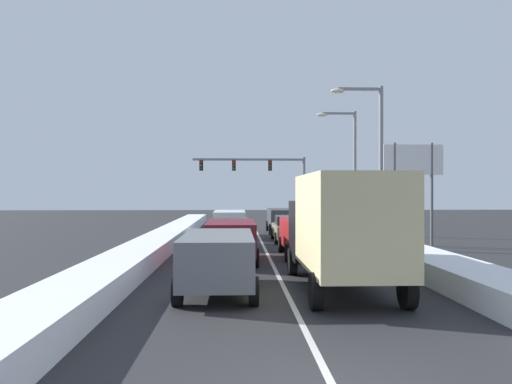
# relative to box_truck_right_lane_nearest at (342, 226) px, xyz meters

# --- Properties ---
(ground_plane) EXTENTS (120.00, 120.00, 0.00)m
(ground_plane) POSITION_rel_box_truck_right_lane_nearest_xyz_m (-1.63, 8.80, -1.90)
(ground_plane) COLOR #28282B
(lane_stripe_between_right_lane_and_center_lane) EXTENTS (0.14, 45.75, 0.01)m
(lane_stripe_between_right_lane_and_center_lane) POSITION_rel_box_truck_right_lane_nearest_xyz_m (-1.63, 12.96, -1.90)
(lane_stripe_between_right_lane_and_center_lane) COLOR silver
(lane_stripe_between_right_lane_and_center_lane) RESTS_ON ground
(snow_bank_right_shoulder) EXTENTS (1.95, 45.75, 0.72)m
(snow_bank_right_shoulder) POSITION_rel_box_truck_right_lane_nearest_xyz_m (3.67, 12.96, -1.54)
(snow_bank_right_shoulder) COLOR white
(snow_bank_right_shoulder) RESTS_ON ground
(snow_bank_left_shoulder) EXTENTS (1.75, 45.75, 0.72)m
(snow_bank_left_shoulder) POSITION_rel_box_truck_right_lane_nearest_xyz_m (-6.93, 12.96, -1.54)
(snow_bank_left_shoulder) COLOR white
(snow_bank_left_shoulder) RESTS_ON ground
(box_truck_right_lane_nearest) EXTENTS (2.53, 7.20, 3.36)m
(box_truck_right_lane_nearest) POSITION_rel_box_truck_right_lane_nearest_xyz_m (0.00, 0.00, 0.00)
(box_truck_right_lane_nearest) COLOR black
(box_truck_right_lane_nearest) RESTS_ON ground
(suv_red_right_lane_second) EXTENTS (2.16, 4.90, 1.67)m
(suv_red_right_lane_second) POSITION_rel_box_truck_right_lane_nearest_xyz_m (0.02, 8.08, -0.88)
(suv_red_right_lane_second) COLOR maroon
(suv_red_right_lane_second) RESTS_ON ground
(sedan_tan_right_lane_third) EXTENTS (2.00, 4.50, 1.51)m
(sedan_tan_right_lane_third) POSITION_rel_box_truck_right_lane_nearest_xyz_m (0.03, 15.05, -1.14)
(sedan_tan_right_lane_third) COLOR #937F60
(sedan_tan_right_lane_third) RESTS_ON ground
(suv_charcoal_right_lane_fourth) EXTENTS (2.16, 4.90, 1.67)m
(suv_charcoal_right_lane_fourth) POSITION_rel_box_truck_right_lane_nearest_xyz_m (0.20, 21.87, -0.88)
(suv_charcoal_right_lane_fourth) COLOR #38383D
(suv_charcoal_right_lane_fourth) RESTS_ON ground
(suv_gray_center_lane_nearest) EXTENTS (2.16, 4.90, 1.67)m
(suv_gray_center_lane_nearest) POSITION_rel_box_truck_right_lane_nearest_xyz_m (-3.58, -0.19, -0.88)
(suv_gray_center_lane_nearest) COLOR slate
(suv_gray_center_lane_nearest) RESTS_ON ground
(suv_maroon_center_lane_second) EXTENTS (2.16, 4.90, 1.67)m
(suv_maroon_center_lane_second) POSITION_rel_box_truck_right_lane_nearest_xyz_m (-3.30, 6.40, -0.88)
(suv_maroon_center_lane_second) COLOR maroon
(suv_maroon_center_lane_second) RESTS_ON ground
(sedan_green_center_lane_third) EXTENTS (2.00, 4.50, 1.51)m
(sedan_green_center_lane_third) POSITION_rel_box_truck_right_lane_nearest_xyz_m (-3.30, 12.22, -1.14)
(sedan_green_center_lane_third) COLOR #1E5633
(sedan_green_center_lane_third) RESTS_ON ground
(suv_white_center_lane_fourth) EXTENTS (2.16, 4.90, 1.67)m
(suv_white_center_lane_fourth) POSITION_rel_box_truck_right_lane_nearest_xyz_m (-3.52, 18.10, -0.88)
(suv_white_center_lane_fourth) COLOR silver
(suv_white_center_lane_fourth) RESTS_ON ground
(traffic_light_gantry) EXTENTS (10.60, 0.47, 6.20)m
(traffic_light_gantry) POSITION_rel_box_truck_right_lane_nearest_xyz_m (-0.45, 33.74, 2.82)
(traffic_light_gantry) COLOR slate
(traffic_light_gantry) RESTS_ON ground
(street_lamp_right_near) EXTENTS (2.66, 0.36, 8.21)m
(street_lamp_right_near) POSITION_rel_box_truck_right_lane_nearest_xyz_m (3.84, 10.88, 3.01)
(street_lamp_right_near) COLOR gray
(street_lamp_right_near) RESTS_ON ground
(street_lamp_right_mid) EXTENTS (2.66, 0.36, 8.25)m
(street_lamp_right_mid) POSITION_rel_box_truck_right_lane_nearest_xyz_m (4.42, 19.20, 3.03)
(street_lamp_right_mid) COLOR gray
(street_lamp_right_mid) RESTS_ON ground
(roadside_sign_right) EXTENTS (3.20, 0.16, 5.50)m
(roadside_sign_right) POSITION_rel_box_truck_right_lane_nearest_xyz_m (6.31, 12.25, 2.12)
(roadside_sign_right) COLOR #59595B
(roadside_sign_right) RESTS_ON ground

